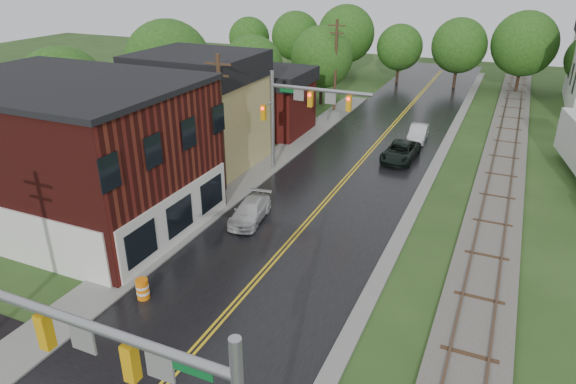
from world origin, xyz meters
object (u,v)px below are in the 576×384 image
Objects in this scene: brick_building at (72,153)px; pickup_white at (250,211)px; construction_barrel at (143,289)px; utility_pole_b at (221,123)px; utility_pole_c at (336,64)px; sedan_silver at (418,133)px; tree_left_c at (253,68)px; traffic_signal_far at (300,106)px; suv_dark at (400,152)px; tree_left_a at (65,97)px; tree_left_e at (323,59)px; tree_left_b at (169,67)px.

pickup_white is at bearing 22.50° from brick_building.
pickup_white reaches higher than construction_barrel.
utility_pole_b is 1.00× the size of utility_pole_c.
brick_building reaches higher than sedan_silver.
tree_left_c is 17.39m from sedan_silver.
traffic_signal_far is 1.51× the size of suv_dark.
construction_barrel is at bearing -77.03° from utility_pole_b.
brick_building is 29.56m from utility_pole_c.
traffic_signal_far is at bearing 53.08° from brick_building.
utility_pole_b is 8.91× the size of construction_barrel.
tree_left_a reaches higher than sedan_silver.
suv_dark is at bearing 25.17° from tree_left_a.
tree_left_e is 27.96m from pickup_white.
construction_barrel is (8.45, -5.00, -3.65)m from brick_building.
pickup_white is (-6.18, -18.96, -0.07)m from sedan_silver.
tree_left_b is (-14.38, 4.90, 0.74)m from traffic_signal_far.
tree_left_c is 23.92m from pickup_white.
traffic_signal_far is 0.90× the size of tree_left_e.
sedan_silver is (22.83, 15.91, -4.45)m from tree_left_a.
utility_pole_b is at bearing -85.10° from tree_left_e.
traffic_signal_far is at bearing -51.18° from tree_left_c.
pickup_white is (16.65, -3.05, -4.52)m from tree_left_a.
tree_left_c is 7.57× the size of construction_barrel.
construction_barrel is at bearing -85.35° from utility_pole_c.
tree_left_c is (-7.05, -4.10, -0.21)m from utility_pole_c.
tree_left_b is at bearing -167.40° from sedan_silver.
tree_left_e is at bearing 142.39° from sedan_silver.
tree_left_a is 20.32m from construction_barrel.
tree_left_c is at bearing 71.57° from tree_left_a.
tree_left_b is (2.00, 10.00, 0.60)m from tree_left_a.
tree_left_c reaches higher than pickup_white.
tree_left_c is at bearing 93.14° from brick_building.
traffic_signal_far is 6.01m from utility_pole_b.
traffic_signal_far reaches higher than suv_dark.
tree_left_b is 9.03m from tree_left_c.
utility_pole_b is 1.04× the size of tree_left_a.
traffic_signal_far is 0.82× the size of utility_pole_c.
sedan_silver is (15.46, 22.81, -3.49)m from brick_building.
tree_left_a is at bearing -179.55° from utility_pole_b.
traffic_signal_far is at bearing -124.06° from sedan_silver.
utility_pole_b is 0.93× the size of tree_left_b.
tree_left_b reaches higher than utility_pole_b.
pickup_white is 4.05× the size of construction_barrel.
tree_left_b is at bearing 78.69° from tree_left_a.
utility_pole_c is 2.79m from tree_left_e.
utility_pole_b is at bearing -129.50° from suv_dark.
brick_building is 9.03m from utility_pole_b.
traffic_signal_far is (9.01, 12.00, 0.82)m from brick_building.
tree_left_b is at bearing -175.84° from suv_dark.
tree_left_a is 2.16× the size of sedan_silver.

